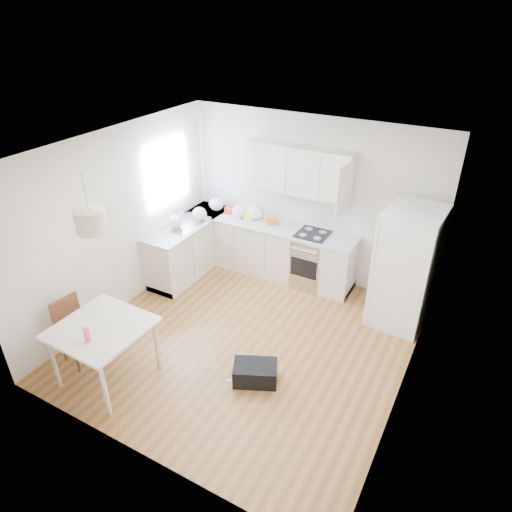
{
  "coord_description": "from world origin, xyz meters",
  "views": [
    {
      "loc": [
        2.52,
        -4.27,
        4.18
      ],
      "look_at": [
        -0.06,
        0.4,
        1.15
      ],
      "focal_mm": 32.0,
      "sensor_mm": 36.0,
      "label": 1
    }
  ],
  "objects_px": {
    "dining_chair": "(78,333)",
    "dining_table": "(102,333)",
    "refrigerator": "(407,268)",
    "gym_bag": "(255,373)"
  },
  "relations": [
    {
      "from": "refrigerator",
      "to": "gym_bag",
      "type": "height_order",
      "value": "refrigerator"
    },
    {
      "from": "refrigerator",
      "to": "gym_bag",
      "type": "distance_m",
      "value": 2.6
    },
    {
      "from": "refrigerator",
      "to": "dining_table",
      "type": "bearing_deg",
      "value": -130.41
    },
    {
      "from": "dining_chair",
      "to": "gym_bag",
      "type": "xyz_separation_m",
      "value": [
        2.17,
        0.77,
        -0.33
      ]
    },
    {
      "from": "dining_table",
      "to": "dining_chair",
      "type": "xyz_separation_m",
      "value": [
        -0.55,
        0.07,
        -0.26
      ]
    },
    {
      "from": "dining_table",
      "to": "refrigerator",
      "type": "bearing_deg",
      "value": 47.71
    },
    {
      "from": "dining_chair",
      "to": "refrigerator",
      "type": "bearing_deg",
      "value": 51.26
    },
    {
      "from": "refrigerator",
      "to": "dining_chair",
      "type": "bearing_deg",
      "value": -136.06
    },
    {
      "from": "dining_chair",
      "to": "dining_table",
      "type": "bearing_deg",
      "value": 4.21
    },
    {
      "from": "dining_table",
      "to": "dining_chair",
      "type": "height_order",
      "value": "dining_chair"
    }
  ]
}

